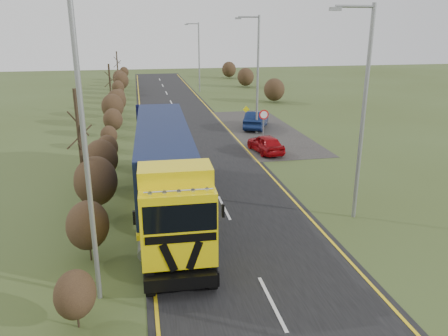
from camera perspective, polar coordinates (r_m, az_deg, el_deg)
ground at (r=18.20m, az=2.48°, el=-10.09°), size 160.00×160.00×0.00m
road at (r=27.25m, az=-2.46°, el=-0.32°), size 8.00×120.00×0.02m
layby at (r=38.04m, az=4.93°, el=4.93°), size 6.00×18.00×0.02m
lane_markings at (r=26.96m, az=-2.36°, el=-0.48°), size 7.52×116.00×0.01m
hedgerow at (r=24.57m, az=-15.69°, el=0.89°), size 2.24×102.04×6.05m
lorry at (r=20.60m, az=-7.69°, el=0.29°), size 2.90×14.95×4.15m
car_red_hatchback at (r=31.10m, az=5.45°, el=3.17°), size 2.07×4.00×1.30m
car_blue_sedan at (r=38.73m, az=4.22°, el=6.31°), size 3.31×4.84×1.51m
streetlight_near at (r=20.09m, az=17.53°, el=7.66°), size 2.02×0.19×9.50m
streetlight_mid at (r=36.17m, az=4.25°, el=12.62°), size 2.00×0.19×9.44m
streetlight_far at (r=60.67m, az=-3.39°, el=14.59°), size 1.93×0.18×9.08m
left_pole at (r=13.58m, az=-17.65°, el=1.93°), size 0.16×0.16×10.00m
speed_sign at (r=33.07m, az=5.20°, el=6.28°), size 0.73×0.10×2.66m
warning_board at (r=40.32m, az=2.90°, el=7.15°), size 0.64×0.11×1.68m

